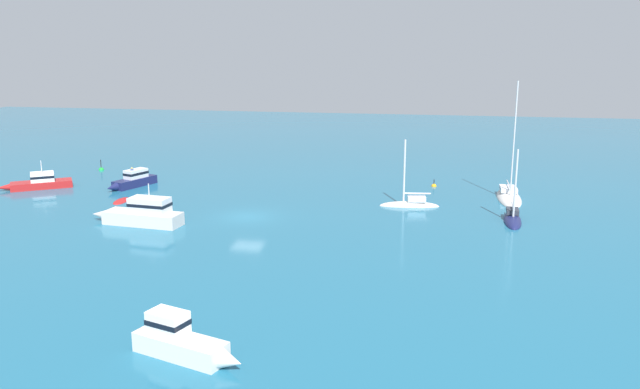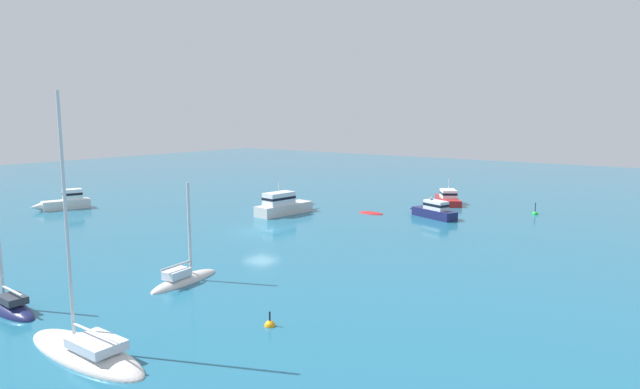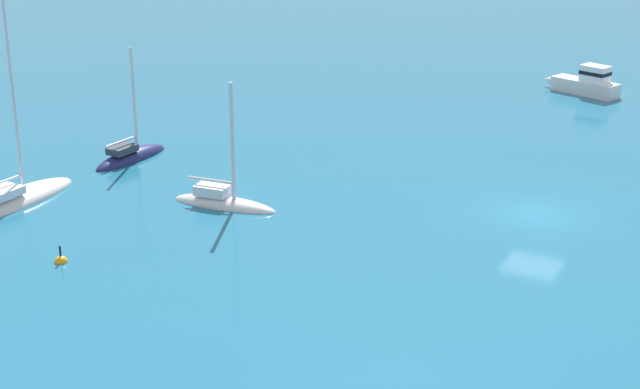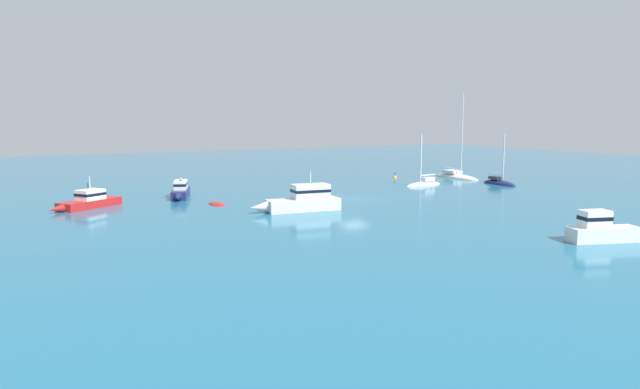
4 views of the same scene
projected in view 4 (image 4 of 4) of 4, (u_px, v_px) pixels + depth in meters
The scene contains 11 objects.
ground_plane at pixel (355, 199), 55.64m from camera, with size 160.00×160.00×0.00m, color #1E607F.
cabin_cruiser at pixel (605, 230), 37.00m from camera, with size 5.65×2.83×2.01m.
motor_cruiser at pixel (180, 191), 56.55m from camera, with size 3.07×5.79×1.97m.
sloop at pixel (499, 184), 67.62m from camera, with size 1.59×5.10×6.36m.
launch at pixel (88, 201), 50.55m from camera, with size 6.39×4.91×2.69m.
ketch at pixel (424, 184), 66.73m from camera, with size 5.23×1.85×6.22m.
dinghy at pixel (217, 205), 52.40m from camera, with size 1.32×2.73×0.37m.
launch_1 at pixel (302, 200), 48.90m from camera, with size 7.72×2.50×3.29m.
yacht at pixel (456, 177), 74.71m from camera, with size 2.11×7.46×11.09m.
channel_buoy at pixel (88, 194), 59.50m from camera, with size 0.57×0.57×1.43m.
mooring_buoy at pixel (395, 178), 75.00m from camera, with size 0.51×0.51×0.94m.
Camera 4 is at (-28.86, -47.03, 7.89)m, focal length 33.10 mm.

